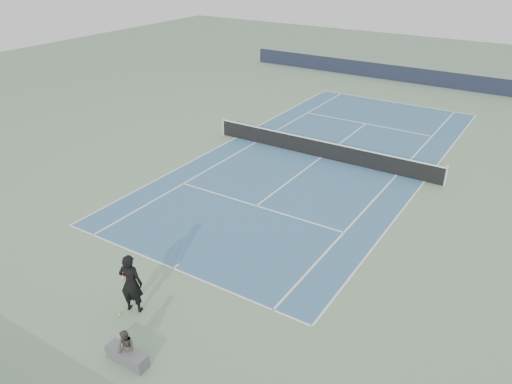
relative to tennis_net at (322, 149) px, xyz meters
The scene contains 7 objects.
ground 0.50m from the tennis_net, ahead, with size 80.00×80.00×0.00m, color gray.
court_surface 0.50m from the tennis_net, ahead, with size 10.97×23.77×0.01m, color #396588.
tennis_net is the anchor object (origin of this frame).
windscreen_far 17.89m from the tennis_net, 90.00° to the left, with size 30.00×0.25×1.20m, color black.
tennis_player 14.20m from the tennis_net, 88.31° to the right, with size 0.91×0.77×2.03m.
tennis_ball 14.66m from the tennis_net, 89.05° to the right, with size 0.07×0.07×0.07m, color yellow.
spectator_bench 15.96m from the tennis_net, 83.38° to the right, with size 1.32×0.57×1.10m.
Camera 1 is at (10.25, -22.48, 10.40)m, focal length 35.00 mm.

